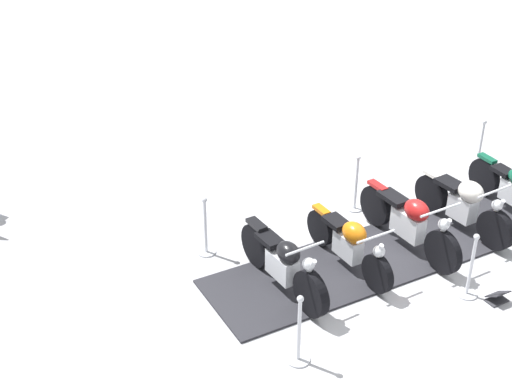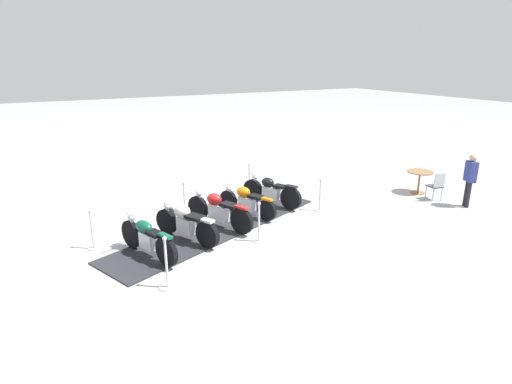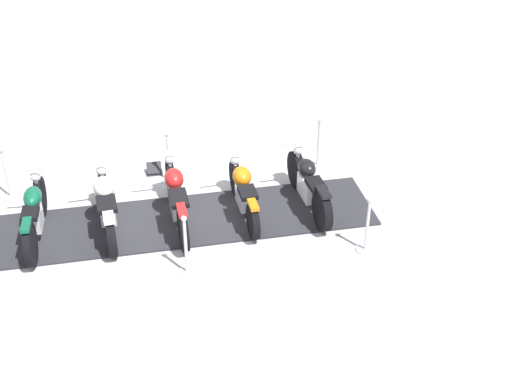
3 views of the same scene
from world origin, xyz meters
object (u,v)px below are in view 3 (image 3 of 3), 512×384
object	(u,v)px
motorcycle_maroon	(176,196)
motorcycle_forest	(34,212)
motorcycle_black	(308,184)
stanchion_right_rear	(8,180)
motorcycle_copper	(243,191)
stanchion_right_front	(318,151)
info_placard	(154,171)
stanchion_left_front	(367,233)
stanchion_left_mid	(186,253)
motorcycle_cream	(106,204)
stanchion_right_mid	(169,165)

from	to	relation	value
motorcycle_maroon	motorcycle_forest	size ratio (longest dim) A/B	1.07
motorcycle_black	stanchion_right_rear	distance (m)	5.44
motorcycle_copper	stanchion_right_rear	size ratio (longest dim) A/B	1.87
stanchion_right_front	info_placard	xyz separation A→B (m)	(-0.87, 3.09, -0.28)
motorcycle_black	motorcycle_maroon	bearing A→B (deg)	86.43
stanchion_left_front	stanchion_right_front	xyz separation A→B (m)	(2.63, 1.05, -0.01)
motorcycle_maroon	stanchion_left_mid	world-z (taller)	stanchion_left_mid
motorcycle_copper	motorcycle_cream	size ratio (longest dim) A/B	0.99
motorcycle_maroon	info_placard	xyz separation A→B (m)	(1.50, 0.89, -0.46)
stanchion_left_front	stanchion_right_rear	bearing A→B (deg)	85.88
stanchion_left_front	info_placard	world-z (taller)	stanchion_left_front
stanchion_right_front	stanchion_right_rear	bearing A→B (deg)	111.75
motorcycle_black	motorcycle_forest	xyz separation A→B (m)	(-1.72, 4.34, 0.02)
stanchion_right_front	motorcycle_black	bearing A→B (deg)	178.94
motorcycle_copper	info_placard	world-z (taller)	motorcycle_copper
motorcycle_maroon	stanchion_left_mid	size ratio (longest dim) A/B	2.03
motorcycle_black	motorcycle_forest	size ratio (longest dim) A/B	0.98
motorcycle_copper	motorcycle_maroon	bearing A→B (deg)	88.69
motorcycle_cream	info_placard	world-z (taller)	motorcycle_cream
stanchion_left_mid	stanchion_left_front	bearing A→B (deg)	-68.25
motorcycle_copper	motorcycle_cream	bearing A→B (deg)	88.64
motorcycle_black	info_placard	world-z (taller)	motorcycle_black
motorcycle_forest	stanchion_left_front	bearing A→B (deg)	-102.89
stanchion_right_rear	stanchion_right_mid	distance (m)	2.92
motorcycle_black	motorcycle_copper	xyz separation A→B (m)	(-0.42, 1.09, -0.01)
motorcycle_copper	motorcycle_maroon	xyz separation A→B (m)	(-0.44, 1.08, 0.05)
motorcycle_black	motorcycle_cream	xyz separation A→B (m)	(-1.30, 3.25, 0.03)
motorcycle_cream	stanchion_right_rear	world-z (taller)	stanchion_right_rear
stanchion_left_mid	info_placard	world-z (taller)	stanchion_left_mid
info_placard	stanchion_right_mid	bearing A→B (deg)	-50.65
motorcycle_black	motorcycle_forest	world-z (taller)	motorcycle_black
stanchion_right_front	stanchion_right_mid	bearing A→B (deg)	111.75
motorcycle_forest	info_placard	world-z (taller)	motorcycle_forest
motorcycle_forest	stanchion_right_front	world-z (taller)	motorcycle_forest
motorcycle_cream	stanchion_right_rear	size ratio (longest dim) A/B	1.90
stanchion_right_front	stanchion_right_mid	distance (m)	2.92
stanchion_left_front	stanchion_right_rear	world-z (taller)	stanchion_right_rear
motorcycle_forest	info_placard	distance (m)	2.72
stanchion_left_front	info_placard	size ratio (longest dim) A/B	2.82
motorcycle_black	stanchion_right_mid	xyz separation A→B (m)	(0.43, 2.68, -0.14)
motorcycle_black	info_placard	distance (m)	3.16
stanchion_left_mid	stanchion_right_front	world-z (taller)	stanchion_left_mid
motorcycle_black	stanchion_right_front	bearing A→B (deg)	-26.17
motorcycle_maroon	motorcycle_black	bearing A→B (deg)	-91.80
motorcycle_copper	stanchion_right_mid	xyz separation A→B (m)	(0.85, 1.59, -0.13)
stanchion_left_mid	motorcycle_forest	bearing A→B (deg)	79.96
motorcycle_forest	motorcycle_black	bearing A→B (deg)	-87.61
motorcycle_maroon	info_placard	size ratio (longest dim) A/B	5.98
motorcycle_maroon	stanchion_left_front	size ratio (longest dim) A/B	2.12
motorcycle_forest	stanchion_left_mid	size ratio (longest dim) A/B	1.90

